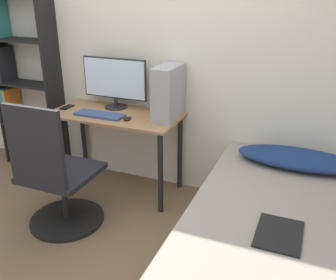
{
  "coord_description": "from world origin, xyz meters",
  "views": [
    {
      "loc": [
        1.27,
        -1.59,
        1.76
      ],
      "look_at": [
        0.35,
        0.64,
        0.75
      ],
      "focal_mm": 40.0,
      "sensor_mm": 36.0,
      "label": 1
    }
  ],
  "objects_px": {
    "bookshelf": "(20,89)",
    "bed": "(282,247)",
    "keyboard": "(99,115)",
    "office_chair": "(57,183)",
    "pc_tower": "(168,92)",
    "monitor": "(115,81)"
  },
  "relations": [
    {
      "from": "bookshelf",
      "to": "bed",
      "type": "relative_size",
      "value": 0.93
    },
    {
      "from": "keyboard",
      "to": "bookshelf",
      "type": "bearing_deg",
      "value": 166.79
    },
    {
      "from": "office_chair",
      "to": "keyboard",
      "type": "height_order",
      "value": "office_chair"
    },
    {
      "from": "office_chair",
      "to": "pc_tower",
      "type": "relative_size",
      "value": 2.37
    },
    {
      "from": "office_chair",
      "to": "monitor",
      "type": "xyz_separation_m",
      "value": [
        0.04,
        0.86,
        0.59
      ]
    },
    {
      "from": "bed",
      "to": "pc_tower",
      "type": "distance_m",
      "value": 1.45
    },
    {
      "from": "bookshelf",
      "to": "pc_tower",
      "type": "bearing_deg",
      "value": -2.54
    },
    {
      "from": "bookshelf",
      "to": "office_chair",
      "type": "xyz_separation_m",
      "value": [
        1.04,
        -0.85,
        -0.42
      ]
    },
    {
      "from": "monitor",
      "to": "pc_tower",
      "type": "relative_size",
      "value": 1.42
    },
    {
      "from": "office_chair",
      "to": "keyboard",
      "type": "xyz_separation_m",
      "value": [
        0.03,
        0.6,
        0.36
      ]
    },
    {
      "from": "monitor",
      "to": "pc_tower",
      "type": "bearing_deg",
      "value": -8.68
    },
    {
      "from": "office_chair",
      "to": "monitor",
      "type": "height_order",
      "value": "monitor"
    },
    {
      "from": "pc_tower",
      "to": "monitor",
      "type": "bearing_deg",
      "value": 171.32
    },
    {
      "from": "bed",
      "to": "keyboard",
      "type": "relative_size",
      "value": 4.27
    },
    {
      "from": "bookshelf",
      "to": "bed",
      "type": "xyz_separation_m",
      "value": [
        2.68,
        -0.79,
        -0.54
      ]
    },
    {
      "from": "monitor",
      "to": "bookshelf",
      "type": "bearing_deg",
      "value": -179.41
    },
    {
      "from": "keyboard",
      "to": "pc_tower",
      "type": "height_order",
      "value": "pc_tower"
    },
    {
      "from": "bookshelf",
      "to": "monitor",
      "type": "height_order",
      "value": "bookshelf"
    },
    {
      "from": "office_chair",
      "to": "pc_tower",
      "type": "xyz_separation_m",
      "value": [
        0.59,
        0.77,
        0.56
      ]
    },
    {
      "from": "bookshelf",
      "to": "office_chair",
      "type": "height_order",
      "value": "bookshelf"
    },
    {
      "from": "monitor",
      "to": "keyboard",
      "type": "distance_m",
      "value": 0.35
    },
    {
      "from": "office_chair",
      "to": "bed",
      "type": "relative_size",
      "value": 0.56
    }
  ]
}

